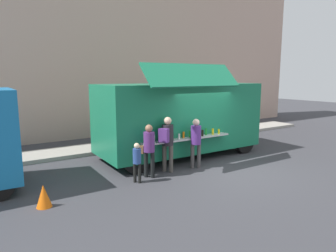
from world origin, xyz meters
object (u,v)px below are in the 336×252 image
at_px(food_truck_main, 180,117).
at_px(traffic_cone_orange, 44,196).
at_px(customer_mid_with_backpack, 167,139).
at_px(customer_front_ordering, 196,139).
at_px(customer_rear_waiting, 149,146).
at_px(child_near_queue, 137,159).
at_px(trash_bin, 211,126).

xyz_separation_m(food_truck_main, traffic_cone_orange, (-5.45, -2.12, -1.26)).
xyz_separation_m(traffic_cone_orange, customer_mid_with_backpack, (3.90, 0.66, 0.83)).
relative_size(traffic_cone_orange, customer_front_ordering, 0.33).
distance_m(food_truck_main, customer_rear_waiting, 2.86).
height_order(customer_front_ordering, child_near_queue, customer_front_ordering).
height_order(food_truck_main, trash_bin, food_truck_main).
bearing_deg(food_truck_main, customer_front_ordering, -106.49).
xyz_separation_m(traffic_cone_orange, customer_rear_waiting, (3.15, 0.52, 0.70)).
height_order(food_truck_main, child_near_queue, food_truck_main).
bearing_deg(customer_rear_waiting, child_near_queue, 166.08).
xyz_separation_m(trash_bin, customer_rear_waiting, (-5.95, -3.92, 0.46)).
height_order(trash_bin, customer_mid_with_backpack, customer_mid_with_backpack).
xyz_separation_m(customer_front_ordering, customer_rear_waiting, (-1.80, 0.02, -0.03)).
xyz_separation_m(customer_front_ordering, child_near_queue, (-2.33, -0.21, -0.30)).
relative_size(customer_front_ordering, child_near_queue, 1.42).
bearing_deg(child_near_queue, trash_bin, -0.68).
bearing_deg(child_near_queue, traffic_cone_orange, 152.83).
distance_m(customer_front_ordering, customer_rear_waiting, 1.80).
bearing_deg(child_near_queue, customer_rear_waiting, -9.23).
distance_m(traffic_cone_orange, trash_bin, 10.13).
distance_m(traffic_cone_orange, customer_front_ordering, 5.03).
bearing_deg(customer_mid_with_backpack, child_near_queue, 164.83).
bearing_deg(traffic_cone_orange, customer_front_ordering, 5.76).
distance_m(customer_mid_with_backpack, child_near_queue, 1.39).
distance_m(trash_bin, customer_front_ordering, 5.74).
bearing_deg(traffic_cone_orange, child_near_queue, 6.19).
relative_size(food_truck_main, customer_mid_with_backpack, 3.50).
height_order(customer_mid_with_backpack, child_near_queue, customer_mid_with_backpack).
height_order(food_truck_main, customer_front_ordering, food_truck_main).
relative_size(trash_bin, customer_rear_waiting, 0.62).
distance_m(food_truck_main, customer_mid_with_backpack, 2.17).
bearing_deg(customer_mid_with_backpack, customer_rear_waiting, 158.91).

